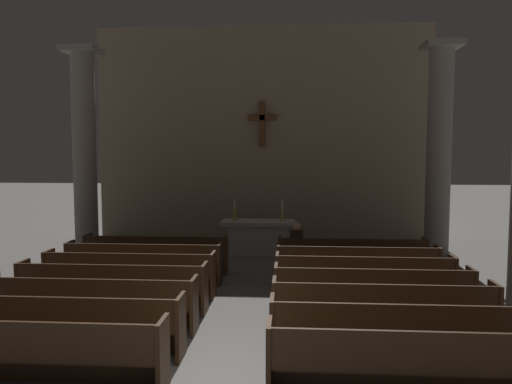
% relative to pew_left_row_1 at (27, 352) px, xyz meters
% --- Properties ---
extents(pew_left_row_1, '(3.58, 0.50, 0.95)m').
position_rel_pew_left_row_1_xyz_m(pew_left_row_1, '(0.00, 0.00, 0.00)').
color(pew_left_row_1, '#422B19').
rests_on(pew_left_row_1, ground).
extents(pew_left_row_2, '(3.58, 0.50, 0.95)m').
position_rel_pew_left_row_1_xyz_m(pew_left_row_2, '(0.00, 1.01, 0.00)').
color(pew_left_row_2, '#422B19').
rests_on(pew_left_row_2, ground).
extents(pew_left_row_3, '(3.58, 0.50, 0.95)m').
position_rel_pew_left_row_1_xyz_m(pew_left_row_3, '(0.00, 2.02, 0.00)').
color(pew_left_row_3, '#422B19').
rests_on(pew_left_row_3, ground).
extents(pew_left_row_4, '(3.58, 0.50, 0.95)m').
position_rel_pew_left_row_1_xyz_m(pew_left_row_4, '(0.00, 3.03, 0.00)').
color(pew_left_row_4, '#422B19').
rests_on(pew_left_row_4, ground).
extents(pew_left_row_5, '(3.58, 0.50, 0.95)m').
position_rel_pew_left_row_1_xyz_m(pew_left_row_5, '(0.00, 4.04, 0.00)').
color(pew_left_row_5, '#422B19').
rests_on(pew_left_row_5, ground).
extents(pew_left_row_6, '(3.58, 0.50, 0.95)m').
position_rel_pew_left_row_1_xyz_m(pew_left_row_6, '(0.00, 5.05, 0.00)').
color(pew_left_row_6, '#422B19').
rests_on(pew_left_row_6, ground).
extents(pew_left_row_7, '(3.58, 0.50, 0.95)m').
position_rel_pew_left_row_1_xyz_m(pew_left_row_7, '(0.00, 6.06, 0.00)').
color(pew_left_row_7, '#422B19').
rests_on(pew_left_row_7, ground).
extents(pew_right_row_1, '(3.58, 0.50, 0.95)m').
position_rel_pew_left_row_1_xyz_m(pew_right_row_1, '(4.85, 0.00, 0.00)').
color(pew_right_row_1, '#422B19').
rests_on(pew_right_row_1, ground).
extents(pew_right_row_2, '(3.58, 0.50, 0.95)m').
position_rel_pew_left_row_1_xyz_m(pew_right_row_2, '(4.85, 1.01, 0.00)').
color(pew_right_row_2, '#422B19').
rests_on(pew_right_row_2, ground).
extents(pew_right_row_3, '(3.58, 0.50, 0.95)m').
position_rel_pew_left_row_1_xyz_m(pew_right_row_3, '(4.85, 2.02, 0.00)').
color(pew_right_row_3, '#422B19').
rests_on(pew_right_row_3, ground).
extents(pew_right_row_4, '(3.58, 0.50, 0.95)m').
position_rel_pew_left_row_1_xyz_m(pew_right_row_4, '(4.85, 3.03, 0.00)').
color(pew_right_row_4, '#422B19').
rests_on(pew_right_row_4, ground).
extents(pew_right_row_5, '(3.58, 0.50, 0.95)m').
position_rel_pew_left_row_1_xyz_m(pew_right_row_5, '(4.85, 4.04, 0.00)').
color(pew_right_row_5, '#422B19').
rests_on(pew_right_row_5, ground).
extents(pew_right_row_6, '(3.58, 0.50, 0.95)m').
position_rel_pew_left_row_1_xyz_m(pew_right_row_6, '(4.85, 5.05, 0.00)').
color(pew_right_row_6, '#422B19').
rests_on(pew_right_row_6, ground).
extents(pew_right_row_7, '(3.58, 0.50, 0.95)m').
position_rel_pew_left_row_1_xyz_m(pew_right_row_7, '(4.85, 6.06, 0.00)').
color(pew_right_row_7, '#422B19').
rests_on(pew_right_row_7, ground).
extents(column_left_second, '(0.99, 0.99, 5.97)m').
position_rel_pew_left_row_1_xyz_m(column_left_second, '(-2.55, 7.91, 2.42)').
color(column_left_second, gray).
rests_on(column_left_second, ground).
extents(column_right_second, '(0.99, 0.99, 5.97)m').
position_rel_pew_left_row_1_xyz_m(column_right_second, '(7.41, 7.91, 2.42)').
color(column_right_second, gray).
rests_on(column_right_second, ground).
extents(altar, '(2.20, 0.90, 1.01)m').
position_rel_pew_left_row_1_xyz_m(altar, '(2.43, 8.41, 0.06)').
color(altar, '#A8A399').
rests_on(altar, ground).
extents(candlestick_left, '(0.16, 0.16, 0.63)m').
position_rel_pew_left_row_1_xyz_m(candlestick_left, '(1.73, 8.41, 0.73)').
color(candlestick_left, '#B79338').
rests_on(candlestick_left, altar).
extents(candlestick_right, '(0.16, 0.16, 0.63)m').
position_rel_pew_left_row_1_xyz_m(candlestick_right, '(3.13, 8.41, 0.73)').
color(candlestick_right, '#B79338').
rests_on(candlestick_right, altar).
extents(apse_with_cross, '(11.01, 0.43, 7.13)m').
position_rel_pew_left_row_1_xyz_m(apse_with_cross, '(2.43, 10.53, 3.09)').
color(apse_with_cross, gray).
rests_on(apse_with_cross, ground).
extents(lone_worshipper, '(0.32, 0.43, 1.32)m').
position_rel_pew_left_row_1_xyz_m(lone_worshipper, '(3.51, 6.10, 0.22)').
color(lone_worshipper, '#26262B').
rests_on(lone_worshipper, ground).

